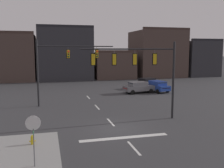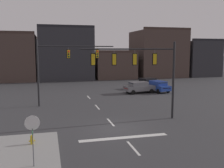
# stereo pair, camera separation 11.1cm
# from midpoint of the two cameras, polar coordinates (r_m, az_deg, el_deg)

# --- Properties ---
(ground_plane) EXTENTS (400.00, 400.00, 0.00)m
(ground_plane) POSITION_cam_midpoint_polar(r_m,az_deg,el_deg) (20.20, 1.20, -10.03)
(ground_plane) COLOR #353538
(sidewalk_near_corner) EXTENTS (5.00, 8.00, 0.15)m
(sidewalk_near_corner) POSITION_cam_midpoint_polar(r_m,az_deg,el_deg) (15.89, -20.79, -15.24)
(sidewalk_near_corner) COLOR gray
(sidewalk_near_corner) RESTS_ON ground
(stop_bar_paint) EXTENTS (6.40, 0.50, 0.01)m
(stop_bar_paint) POSITION_cam_midpoint_polar(r_m,az_deg,el_deg) (18.37, 2.88, -11.83)
(stop_bar_paint) COLOR silver
(stop_bar_paint) RESTS_ON ground
(lane_centreline) EXTENTS (0.16, 26.40, 0.01)m
(lane_centreline) POSITION_cam_midpoint_polar(r_m,az_deg,el_deg) (22.05, -0.18, -8.50)
(lane_centreline) COLOR silver
(lane_centreline) RESTS_ON ground
(signal_mast_near_side) EXTENTS (8.26, 0.89, 6.87)m
(signal_mast_near_side) POSITION_cam_midpoint_polar(r_m,az_deg,el_deg) (22.24, 6.91, 4.17)
(signal_mast_near_side) COLOR black
(signal_mast_near_side) RESTS_ON ground
(signal_mast_far_side) EXTENTS (8.76, 1.21, 7.31)m
(signal_mast_far_side) POSITION_cam_midpoint_polar(r_m,az_deg,el_deg) (28.93, -11.15, 5.03)
(signal_mast_far_side) COLOR black
(signal_mast_far_side) RESTS_ON ground
(stop_sign) EXTENTS (0.76, 0.64, 2.83)m
(stop_sign) POSITION_cam_midpoint_polar(r_m,az_deg,el_deg) (13.74, -17.09, -9.51)
(stop_sign) COLOR #56565B
(stop_sign) RESTS_ON ground
(car_lot_nearside) EXTENTS (4.63, 2.41, 1.61)m
(car_lot_nearside) POSITION_cam_midpoint_polar(r_m,az_deg,el_deg) (36.84, 6.18, -0.68)
(car_lot_nearside) COLOR slate
(car_lot_nearside) RESTS_ON ground
(car_lot_middle) EXTENTS (2.62, 4.67, 1.61)m
(car_lot_middle) POSITION_cam_midpoint_polar(r_m,az_deg,el_deg) (38.35, 10.20, -0.43)
(car_lot_middle) COLOR navy
(car_lot_middle) RESTS_ON ground
(car_lot_farside) EXTENTS (4.75, 3.42, 1.61)m
(car_lot_farside) POSITION_cam_midpoint_polar(r_m,az_deg,el_deg) (41.70, 7.93, 0.25)
(car_lot_farside) COLOR black
(car_lot_farside) RESTS_ON ground
(fire_hydrant) EXTENTS (0.40, 0.30, 0.75)m
(fire_hydrant) POSITION_cam_midpoint_polar(r_m,az_deg,el_deg) (17.45, -17.20, -12.10)
(fire_hydrant) COLOR gold
(fire_hydrant) RESTS_ON ground
(building_row) EXTENTS (53.23, 13.35, 10.94)m
(building_row) POSITION_cam_midpoint_polar(r_m,az_deg,el_deg) (57.03, -3.63, 6.10)
(building_row) COLOR #473833
(building_row) RESTS_ON ground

